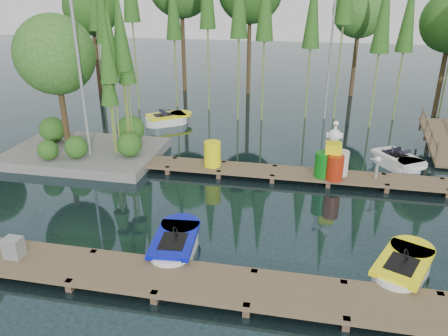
% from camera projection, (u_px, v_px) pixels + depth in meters
% --- Properties ---
extents(ground_plane, '(90.00, 90.00, 0.00)m').
position_uv_depth(ground_plane, '(207.00, 202.00, 14.77)').
color(ground_plane, '#1D3136').
extents(near_dock, '(18.00, 1.50, 0.50)m').
position_uv_depth(near_dock, '(163.00, 278.00, 10.61)').
color(near_dock, brown).
rests_on(near_dock, ground).
extents(far_dock, '(15.00, 1.20, 0.50)m').
position_uv_depth(far_dock, '(247.00, 170.00, 16.75)').
color(far_dock, brown).
rests_on(far_dock, ground).
extents(island, '(6.20, 4.20, 6.75)m').
position_uv_depth(island, '(73.00, 81.00, 17.64)').
color(island, slate).
rests_on(island, ground).
extents(lamp_island, '(0.30, 0.30, 7.25)m').
position_uv_depth(lamp_island, '(78.00, 58.00, 16.36)').
color(lamp_island, gray).
rests_on(lamp_island, ground).
extents(lamp_rear, '(0.30, 0.30, 7.25)m').
position_uv_depth(lamp_rear, '(332.00, 38.00, 22.29)').
color(lamp_rear, gray).
rests_on(lamp_rear, ground).
extents(ramp, '(1.50, 3.94, 1.49)m').
position_uv_depth(ramp, '(445.00, 141.00, 18.75)').
color(ramp, brown).
rests_on(ramp, ground).
extents(boat_blue, '(1.32, 2.55, 0.83)m').
position_uv_depth(boat_blue, '(175.00, 245.00, 11.93)').
color(boat_blue, white).
rests_on(boat_blue, ground).
extents(boat_yellow_near, '(2.02, 2.67, 0.82)m').
position_uv_depth(boat_yellow_near, '(403.00, 269.00, 10.94)').
color(boat_yellow_near, white).
rests_on(boat_yellow_near, ground).
extents(boat_yellow_far, '(2.69, 2.37, 1.25)m').
position_uv_depth(boat_yellow_far, '(167.00, 119.00, 22.87)').
color(boat_yellow_far, white).
rests_on(boat_yellow_far, ground).
extents(boat_white_far, '(2.26, 2.63, 1.15)m').
position_uv_depth(boat_white_far, '(398.00, 161.00, 17.50)').
color(boat_white_far, white).
rests_on(boat_white_far, ground).
extents(utility_cabinet, '(0.45, 0.38, 0.54)m').
position_uv_depth(utility_cabinet, '(14.00, 248.00, 11.22)').
color(utility_cabinet, gray).
rests_on(utility_cabinet, near_dock).
extents(yellow_barrel, '(0.65, 0.65, 0.97)m').
position_uv_depth(yellow_barrel, '(212.00, 154.00, 16.78)').
color(yellow_barrel, '#FFF90D').
rests_on(yellow_barrel, far_dock).
extents(drum_cluster, '(1.22, 1.12, 2.11)m').
position_uv_depth(drum_cluster, '(333.00, 161.00, 15.76)').
color(drum_cluster, '#0B6B13').
rests_on(drum_cluster, far_dock).
extents(seagull_post, '(0.53, 0.29, 0.85)m').
position_uv_depth(seagull_post, '(377.00, 164.00, 15.63)').
color(seagull_post, gray).
rests_on(seagull_post, far_dock).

